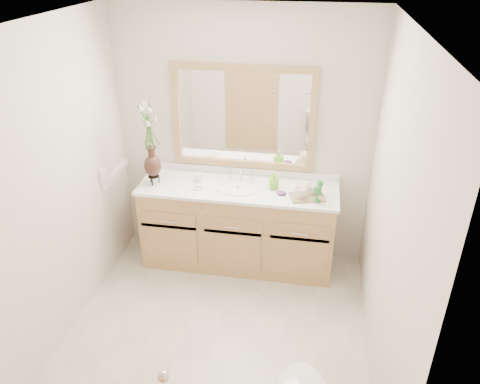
% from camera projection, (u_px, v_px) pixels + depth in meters
% --- Properties ---
extents(floor, '(2.60, 2.60, 0.00)m').
position_uv_depth(floor, '(216.00, 334.00, 3.81)').
color(floor, '#BBB4A0').
rests_on(floor, ground).
extents(ceiling, '(2.40, 2.60, 0.02)m').
position_uv_depth(ceiling, '(206.00, 25.00, 2.68)').
color(ceiling, white).
rests_on(ceiling, wall_back).
extents(wall_back, '(2.40, 0.02, 2.40)m').
position_uv_depth(wall_back, '(243.00, 138.00, 4.37)').
color(wall_back, silver).
rests_on(wall_back, floor).
extents(wall_front, '(2.40, 0.02, 2.40)m').
position_uv_depth(wall_front, '(148.00, 347.00, 2.11)').
color(wall_front, silver).
rests_on(wall_front, floor).
extents(wall_left, '(0.02, 2.60, 2.40)m').
position_uv_depth(wall_left, '(53.00, 192.00, 3.42)').
color(wall_left, silver).
rests_on(wall_left, floor).
extents(wall_right, '(0.02, 2.60, 2.40)m').
position_uv_depth(wall_right, '(391.00, 222.00, 3.06)').
color(wall_right, silver).
rests_on(wall_right, floor).
extents(vanity, '(1.80, 0.55, 0.80)m').
position_uv_depth(vanity, '(238.00, 227.00, 4.50)').
color(vanity, tan).
rests_on(vanity, floor).
extents(counter, '(1.84, 0.57, 0.03)m').
position_uv_depth(counter, '(238.00, 188.00, 4.31)').
color(counter, white).
rests_on(counter, vanity).
extents(sink, '(0.38, 0.34, 0.23)m').
position_uv_depth(sink, '(238.00, 193.00, 4.31)').
color(sink, white).
rests_on(sink, counter).
extents(mirror, '(1.32, 0.04, 0.97)m').
position_uv_depth(mirror, '(243.00, 118.00, 4.26)').
color(mirror, white).
rests_on(mirror, wall_back).
extents(switch_plate, '(0.02, 0.12, 0.12)m').
position_uv_depth(switch_plate, '(103.00, 174.00, 4.19)').
color(switch_plate, white).
rests_on(switch_plate, wall_left).
extents(door, '(0.80, 0.03, 2.00)m').
position_uv_depth(door, '(94.00, 367.00, 2.27)').
color(door, tan).
rests_on(door, floor).
extents(flower_vase, '(0.18, 0.18, 0.76)m').
position_uv_depth(flower_vase, '(149.00, 131.00, 4.13)').
color(flower_vase, black).
rests_on(flower_vase, counter).
extents(tumbler, '(0.07, 0.07, 0.08)m').
position_uv_depth(tumbler, '(199.00, 178.00, 4.38)').
color(tumbler, white).
rests_on(tumbler, counter).
extents(soap_dish, '(0.10, 0.10, 0.03)m').
position_uv_depth(soap_dish, '(199.00, 187.00, 4.27)').
color(soap_dish, white).
rests_on(soap_dish, counter).
extents(soap_bottle, '(0.09, 0.09, 0.16)m').
position_uv_depth(soap_bottle, '(273.00, 181.00, 4.24)').
color(soap_bottle, '#79CC30').
rests_on(soap_bottle, counter).
extents(purple_dish, '(0.10, 0.09, 0.03)m').
position_uv_depth(purple_dish, '(281.00, 193.00, 4.17)').
color(purple_dish, '#622674').
rests_on(purple_dish, counter).
extents(tray, '(0.34, 0.27, 0.01)m').
position_uv_depth(tray, '(307.00, 197.00, 4.12)').
color(tray, brown).
rests_on(tray, counter).
extents(mug_left, '(0.12, 0.12, 0.10)m').
position_uv_depth(mug_left, '(300.00, 192.00, 4.08)').
color(mug_left, white).
rests_on(mug_left, tray).
extents(mug_right, '(0.11, 0.11, 0.09)m').
position_uv_depth(mug_right, '(310.00, 189.00, 4.14)').
color(mug_right, white).
rests_on(mug_right, tray).
extents(goblet_front, '(0.07, 0.07, 0.15)m').
position_uv_depth(goblet_front, '(318.00, 190.00, 3.99)').
color(goblet_front, '#26742C').
rests_on(goblet_front, tray).
extents(goblet_back, '(0.06, 0.06, 0.13)m').
position_uv_depth(goblet_back, '(320.00, 185.00, 4.12)').
color(goblet_back, '#26742C').
rests_on(goblet_back, tray).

